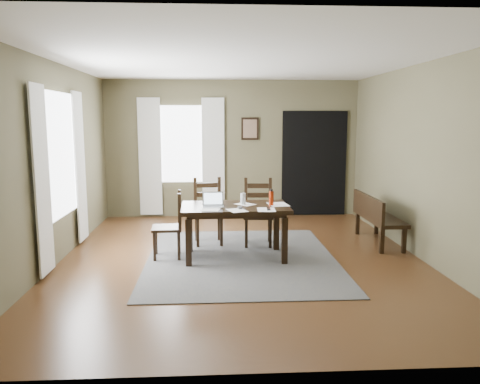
{
  "coord_description": "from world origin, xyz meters",
  "views": [
    {
      "loc": [
        -0.38,
        -6.32,
        1.93
      ],
      "look_at": [
        0.0,
        0.3,
        0.9
      ],
      "focal_mm": 35.0,
      "sensor_mm": 36.0,
      "label": 1
    }
  ],
  "objects": [
    {
      "name": "window_left",
      "position": [
        -2.47,
        0.2,
        1.45
      ],
      "size": [
        0.01,
        1.3,
        1.7
      ],
      "color": "white",
      "rests_on": "ground"
    },
    {
      "name": "curtain_left_far",
      "position": [
        -2.44,
        1.02,
        1.2
      ],
      "size": [
        0.03,
        0.48,
        2.3
      ],
      "color": "silver",
      "rests_on": "ground"
    },
    {
      "name": "paper_d",
      "position": [
        0.53,
        0.09,
        0.75
      ],
      "size": [
        0.3,
        0.37,
        0.0
      ],
      "primitive_type": "cube",
      "rotation": [
        0.0,
        0.0,
        0.15
      ],
      "color": "white",
      "rests_on": "dining_table"
    },
    {
      "name": "paper_a",
      "position": [
        -0.42,
        -0.19,
        0.75
      ],
      "size": [
        0.31,
        0.37,
        0.0
      ],
      "primitive_type": "cube",
      "rotation": [
        0.0,
        0.0,
        -0.18
      ],
      "color": "white",
      "rests_on": "dining_table"
    },
    {
      "name": "framed_picture",
      "position": [
        0.35,
        2.97,
        1.75
      ],
      "size": [
        0.34,
        0.03,
        0.44
      ],
      "color": "black",
      "rests_on": "ground"
    },
    {
      "name": "room_shell",
      "position": [
        0.0,
        0.0,
        1.8
      ],
      "size": [
        5.02,
        6.02,
        2.71
      ],
      "color": "brown",
      "rests_on": "ground"
    },
    {
      "name": "laptop",
      "position": [
        -0.39,
        -0.02,
        0.8
      ],
      "size": [
        0.29,
        0.23,
        0.2
      ],
      "rotation": [
        0.0,
        0.0,
        0.02
      ],
      "color": "#B7B7BC",
      "rests_on": "dining_table"
    },
    {
      "name": "chair_back_left",
      "position": [
        -0.47,
        0.87,
        0.5
      ],
      "size": [
        0.48,
        0.49,
        1.02
      ],
      "rotation": [
        0.0,
        0.0,
        0.09
      ],
      "color": "black",
      "rests_on": "rug"
    },
    {
      "name": "window_back",
      "position": [
        -1.0,
        2.97,
        1.45
      ],
      "size": [
        1.0,
        0.01,
        1.5
      ],
      "color": "white",
      "rests_on": "ground"
    },
    {
      "name": "tv_remote",
      "position": [
        0.35,
        -0.27,
        0.76
      ],
      "size": [
        0.05,
        0.16,
        0.02
      ],
      "primitive_type": "cube",
      "rotation": [
        0.0,
        0.0,
        -0.07
      ],
      "color": "black",
      "rests_on": "dining_table"
    },
    {
      "name": "computer_mouse",
      "position": [
        -0.03,
        -0.19,
        0.76
      ],
      "size": [
        0.06,
        0.09,
        0.03
      ],
      "primitive_type": "cube",
      "rotation": [
        0.0,
        0.0,
        0.13
      ],
      "color": "#3F3F42",
      "rests_on": "dining_table"
    },
    {
      "name": "drinking_glass",
      "position": [
        0.03,
        0.12,
        0.83
      ],
      "size": [
        0.09,
        0.09,
        0.16
      ],
      "primitive_type": "cylinder",
      "rotation": [
        0.0,
        0.0,
        -0.24
      ],
      "color": "silver",
      "rests_on": "dining_table"
    },
    {
      "name": "paper_c",
      "position": [
        0.06,
        0.14,
        0.75
      ],
      "size": [
        0.33,
        0.33,
        0.0
      ],
      "primitive_type": "cube",
      "rotation": [
        0.0,
        0.0,
        0.74
      ],
      "color": "white",
      "rests_on": "dining_table"
    },
    {
      "name": "ground",
      "position": [
        0.0,
        0.0,
        -0.01
      ],
      "size": [
        5.0,
        6.0,
        0.01
      ],
      "color": "#492C16"
    },
    {
      "name": "curtain_back_right",
      "position": [
        -0.38,
        2.94,
        1.2
      ],
      "size": [
        0.44,
        0.03,
        2.3
      ],
      "color": "silver",
      "rests_on": "ground"
    },
    {
      "name": "doorway_back",
      "position": [
        1.65,
        2.97,
        1.05
      ],
      "size": [
        1.3,
        0.03,
        2.1
      ],
      "color": "black",
      "rests_on": "ground"
    },
    {
      "name": "dining_table",
      "position": [
        -0.08,
        0.05,
        0.66
      ],
      "size": [
        1.5,
        0.92,
        0.74
      ],
      "rotation": [
        0.0,
        0.0,
        0.02
      ],
      "color": "black",
      "rests_on": "rug"
    },
    {
      "name": "paper_e",
      "position": [
        -0.07,
        -0.31,
        0.75
      ],
      "size": [
        0.3,
        0.34,
        0.0
      ],
      "primitive_type": "cube",
      "rotation": [
        0.0,
        0.0,
        0.34
      ],
      "color": "white",
      "rests_on": "dining_table"
    },
    {
      "name": "bench",
      "position": [
        2.15,
        0.73,
        0.46
      ],
      "size": [
        0.44,
        1.35,
        0.76
      ],
      "rotation": [
        0.0,
        0.0,
        1.57
      ],
      "color": "black",
      "rests_on": "ground"
    },
    {
      "name": "curtain_left_near",
      "position": [
        -2.44,
        -0.62,
        1.2
      ],
      "size": [
        0.03,
        0.48,
        2.3
      ],
      "color": "silver",
      "rests_on": "ground"
    },
    {
      "name": "water_bottle",
      "position": [
        0.42,
        0.04,
        0.85
      ],
      "size": [
        0.07,
        0.07,
        0.23
      ],
      "rotation": [
        0.0,
        0.0,
        -0.05
      ],
      "color": "#B22C0D",
      "rests_on": "dining_table"
    },
    {
      "name": "curtain_back_left",
      "position": [
        -1.62,
        2.94,
        1.2
      ],
      "size": [
        0.44,
        0.03,
        2.3
      ],
      "color": "silver",
      "rests_on": "ground"
    },
    {
      "name": "chair_back_right",
      "position": [
        0.31,
        0.75,
        0.5
      ],
      "size": [
        0.48,
        0.48,
        1.02
      ],
      "rotation": [
        0.0,
        0.0,
        -0.08
      ],
      "color": "black",
      "rests_on": "rug"
    },
    {
      "name": "chair_end",
      "position": [
        -0.99,
        0.11,
        0.46
      ],
      "size": [
        0.43,
        0.43,
        0.93
      ],
      "rotation": [
        0.0,
        0.0,
        -1.51
      ],
      "color": "black",
      "rests_on": "rug"
    },
    {
      "name": "rug",
      "position": [
        0.0,
        0.0,
        0.01
      ],
      "size": [
        2.6,
        3.2,
        0.01
      ],
      "color": "#444444",
      "rests_on": "ground"
    },
    {
      "name": "paper_b",
      "position": [
        0.31,
        -0.28,
        0.75
      ],
      "size": [
        0.24,
        0.31,
        0.0
      ],
      "primitive_type": "cube",
      "rotation": [
        0.0,
        0.0,
        -0.04
      ],
      "color": "white",
      "rests_on": "dining_table"
    }
  ]
}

